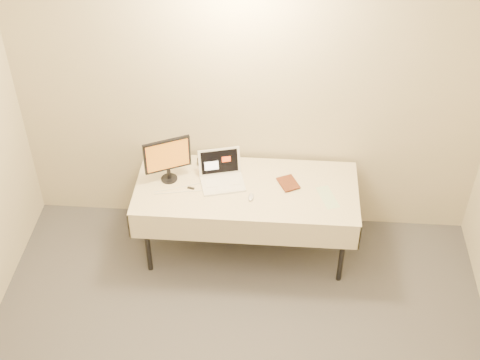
# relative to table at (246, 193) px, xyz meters

# --- Properties ---
(back_wall) EXTENTS (4.00, 0.10, 2.70)m
(back_wall) POSITION_rel_table_xyz_m (0.00, 0.45, 0.67)
(back_wall) COLOR beige
(back_wall) RESTS_ON ground
(table) EXTENTS (1.86, 0.81, 0.74)m
(table) POSITION_rel_table_xyz_m (0.00, 0.00, 0.00)
(table) COLOR black
(table) RESTS_ON ground
(laptop) EXTENTS (0.43, 0.40, 0.24)m
(laptop) POSITION_rel_table_xyz_m (-0.22, 0.08, 0.12)
(laptop) COLOR white
(laptop) RESTS_ON table
(monitor) EXTENTS (0.37, 0.19, 0.41)m
(monitor) POSITION_rel_table_xyz_m (-0.66, 0.06, 0.30)
(monitor) COLOR black
(monitor) RESTS_ON table
(book) EXTENTS (0.14, 0.08, 0.19)m
(book) POSITION_rel_table_xyz_m (0.28, 0.04, 0.16)
(book) COLOR brown
(book) RESTS_ON table
(alarm_clock) EXTENTS (0.13, 0.08, 0.05)m
(alarm_clock) POSITION_rel_table_xyz_m (-0.39, 0.29, 0.09)
(alarm_clock) COLOR black
(alarm_clock) RESTS_ON table
(clicker) EXTENTS (0.06, 0.10, 0.02)m
(clicker) POSITION_rel_table_xyz_m (0.05, -0.13, 0.07)
(clicker) COLOR silver
(clicker) RESTS_ON table
(paper_form) EXTENTS (0.20, 0.30, 0.00)m
(paper_form) POSITION_rel_table_xyz_m (0.67, -0.07, 0.06)
(paper_form) COLOR #B6D6AA
(paper_form) RESTS_ON table
(usb_dongle) EXTENTS (0.06, 0.03, 0.01)m
(usb_dongle) POSITION_rel_table_xyz_m (-0.46, -0.05, 0.07)
(usb_dongle) COLOR black
(usb_dongle) RESTS_ON table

